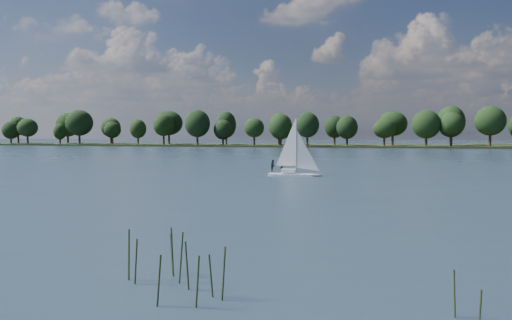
{
  "coord_description": "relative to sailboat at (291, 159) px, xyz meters",
  "views": [
    {
      "loc": [
        26.14,
        -25.39,
        5.67
      ],
      "look_at": [
        8.13,
        38.66,
        2.5
      ],
      "focal_mm": 40.0,
      "sensor_mm": 36.0,
      "label": 1
    }
  ],
  "objects": [
    {
      "name": "ground",
      "position": [
        -10.46,
        52.67,
        -2.3
      ],
      "size": [
        700.0,
        700.0,
        0.0
      ],
      "primitive_type": "plane",
      "color": "#233342",
      "rests_on": "ground"
    },
    {
      "name": "treeline",
      "position": [
        -19.3,
        160.41,
        5.83
      ],
      "size": [
        562.68,
        74.17,
        17.56
      ],
      "color": "black",
      "rests_on": "ground"
    },
    {
      "name": "far_shore",
      "position": [
        -10.46,
        164.67,
        -2.3
      ],
      "size": [
        660.0,
        40.0,
        1.5
      ],
      "primitive_type": "cube",
      "color": "black",
      "rests_on": "ground"
    },
    {
      "name": "sailboat",
      "position": [
        0.0,
        0.0,
        0.0
      ],
      "size": [
        6.4,
        2.37,
        8.24
      ],
      "rotation": [
        0.0,
        0.0,
        0.1
      ],
      "color": "white",
      "rests_on": "ground"
    }
  ]
}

